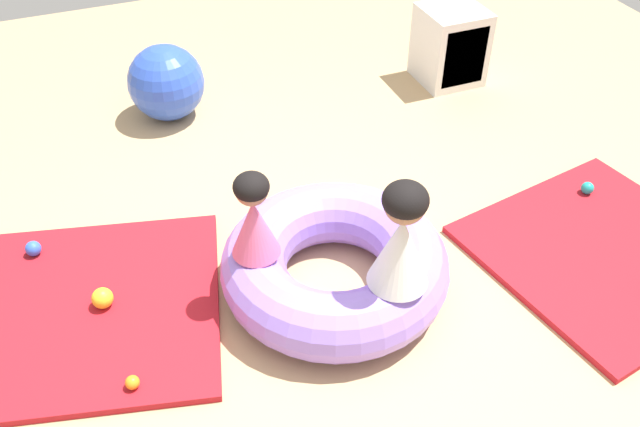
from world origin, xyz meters
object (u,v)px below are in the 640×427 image
Objects in this scene: child_in_white at (402,237)px; play_ball_teal at (587,188)px; exercise_ball_large at (166,83)px; child_in_pink at (254,216)px; play_ball_yellow at (102,298)px; storage_cube at (452,47)px; inflatable_cushion at (335,265)px; play_ball_orange at (132,382)px; play_ball_blue at (33,249)px.

play_ball_teal is at bearing 67.77° from child_in_white.
child_in_pink is at bearing -88.74° from exercise_ball_large.
storage_cube is at bearing 26.81° from play_ball_yellow.
storage_cube is at bearing 45.63° from inflatable_cushion.
exercise_ball_large reaches higher than play_ball_orange.
child_in_pink is 5.51× the size of play_ball_blue.
child_in_pink is 0.88× the size of exercise_ball_large.
inflatable_cushion reaches higher than play_ball_yellow.
play_ball_yellow is at bearing -112.58° from exercise_ball_large.
storage_cube reaches higher than play_ball_orange.
exercise_ball_large reaches higher than play_ball_yellow.
play_ball_teal is 0.14× the size of exercise_ball_large.
play_ball_orange is at bearing -72.06° from play_ball_blue.
play_ball_blue is at bearing 107.94° from play_ball_orange.
exercise_ball_large is at bearing 138.69° from play_ball_teal.
child_in_white is at bearing 69.64° from child_in_pink.
play_ball_blue reaches higher than play_ball_orange.
child_in_pink is at bearing -15.73° from play_ball_yellow.
play_ball_teal is (2.08, 0.05, -0.48)m from child_in_pink.
child_in_pink is at bearing 25.31° from play_ball_orange.
storage_cube is at bearing 91.61° from play_ball_teal.
child_in_pink is 0.91m from play_ball_yellow.
storage_cube is at bearing 146.22° from child_in_pink.
play_ball_blue is 3.21m from storage_cube.
child_in_pink is (-0.38, 0.07, 0.39)m from inflatable_cushion.
inflatable_cushion is 2.03m from exercise_ball_large.
inflatable_cushion is at bearing -29.31° from play_ball_blue.
child_in_white reaches higher than play_ball_yellow.
play_ball_blue is 1.56m from exercise_ball_large.
storage_cube is (2.03, 1.62, -0.28)m from child_in_pink.
inflatable_cushion is 2.07× the size of storage_cube.
child_in_pink is at bearing -178.69° from play_ball_teal.
inflatable_cushion reaches higher than play_ball_blue.
storage_cube reaches higher than exercise_ball_large.
child_in_white is 1.36m from play_ball_orange.
child_in_pink is at bearing -34.92° from play_ball_blue.
play_ball_blue is at bearing -165.38° from child_in_white.
inflatable_cushion is 0.55m from child_in_pink.
exercise_ball_large is at bearing 171.96° from storage_cube.
play_ball_yellow is at bearing 165.98° from inflatable_cushion.
child_in_white is 0.99× the size of storage_cube.
child_in_white reaches higher than child_in_pink.
child_in_pink is 0.82× the size of storage_cube.
storage_cube reaches higher than play_ball_teal.
inflatable_cushion is at bearing 97.13° from child_in_pink.
play_ball_blue is at bearing 167.69° from play_ball_teal.
exercise_ball_large is at bearing 102.07° from inflatable_cushion.
storage_cube is (2.78, 1.41, 0.19)m from play_ball_yellow.
child_in_white is 2.55m from storage_cube.
child_in_pink reaches higher than inflatable_cushion.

